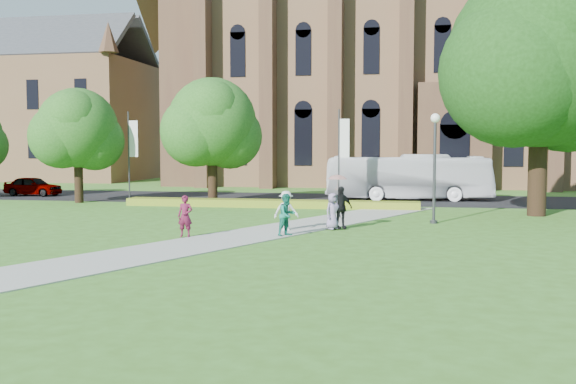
% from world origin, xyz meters
% --- Properties ---
extents(ground, '(160.00, 160.00, 0.00)m').
position_xyz_m(ground, '(0.00, 0.00, 0.00)').
color(ground, '#3F6C20').
rests_on(ground, ground).
extents(road, '(160.00, 10.00, 0.02)m').
position_xyz_m(road, '(0.00, 20.00, 0.01)').
color(road, black).
rests_on(road, ground).
extents(footpath, '(15.58, 28.54, 0.04)m').
position_xyz_m(footpath, '(0.00, 1.00, 0.02)').
color(footpath, '#B2B2A8').
rests_on(footpath, ground).
extents(flower_hedge, '(18.00, 1.40, 0.45)m').
position_xyz_m(flower_hedge, '(-2.00, 13.20, 0.23)').
color(flower_hedge, '#A5AE22').
rests_on(flower_hedge, ground).
extents(cathedral, '(52.60, 18.25, 28.00)m').
position_xyz_m(cathedral, '(10.00, 39.73, 12.98)').
color(cathedral, brown).
rests_on(cathedral, ground).
extents(building_west, '(22.00, 14.00, 18.30)m').
position_xyz_m(building_west, '(-34.00, 42.00, 9.21)').
color(building_west, brown).
rests_on(building_west, ground).
extents(streetlamp, '(0.44, 0.44, 5.24)m').
position_xyz_m(streetlamp, '(7.50, 6.50, 3.30)').
color(streetlamp, '#38383D').
rests_on(streetlamp, ground).
extents(large_tree, '(9.60, 9.60, 13.20)m').
position_xyz_m(large_tree, '(13.00, 11.00, 8.37)').
color(large_tree, '#332114').
rests_on(large_tree, ground).
extents(street_tree_0, '(5.20, 5.20, 7.50)m').
position_xyz_m(street_tree_0, '(-15.00, 14.00, 4.87)').
color(street_tree_0, '#332114').
rests_on(street_tree_0, ground).
extents(street_tree_1, '(5.60, 5.60, 8.05)m').
position_xyz_m(street_tree_1, '(-6.00, 14.50, 5.22)').
color(street_tree_1, '#332114').
rests_on(street_tree_1, ground).
extents(banner_pole_0, '(0.70, 0.10, 6.00)m').
position_xyz_m(banner_pole_0, '(2.11, 15.20, 3.39)').
color(banner_pole_0, '#38383D').
rests_on(banner_pole_0, ground).
extents(banner_pole_1, '(0.70, 0.10, 6.00)m').
position_xyz_m(banner_pole_1, '(-11.89, 15.20, 3.39)').
color(banner_pole_1, '#38383D').
rests_on(banner_pole_1, ground).
extents(tour_coach, '(11.45, 3.57, 3.14)m').
position_xyz_m(tour_coach, '(6.26, 19.91, 1.59)').
color(tour_coach, white).
rests_on(tour_coach, road).
extents(car_0, '(4.32, 1.90, 1.45)m').
position_xyz_m(car_0, '(-21.30, 18.70, 0.74)').
color(car_0, gray).
rests_on(car_0, road).
extents(pedestrian_0, '(0.62, 0.42, 1.68)m').
position_xyz_m(pedestrian_0, '(-2.53, -0.33, 0.88)').
color(pedestrian_0, '#5B142F').
rests_on(pedestrian_0, footpath).
extents(pedestrian_1, '(1.02, 1.05, 1.71)m').
position_xyz_m(pedestrian_1, '(1.44, 0.75, 0.90)').
color(pedestrian_1, '#177560').
rests_on(pedestrian_1, footpath).
extents(pedestrian_2, '(1.27, 1.08, 1.71)m').
position_xyz_m(pedestrian_2, '(1.09, 2.40, 0.89)').
color(pedestrian_2, silver).
rests_on(pedestrian_2, footpath).
extents(pedestrian_3, '(1.19, 0.94, 1.88)m').
position_xyz_m(pedestrian_3, '(3.35, 3.37, 0.98)').
color(pedestrian_3, black).
rests_on(pedestrian_3, footpath).
extents(pedestrian_4, '(0.90, 0.92, 1.59)m').
position_xyz_m(pedestrian_4, '(3.03, 3.19, 0.84)').
color(pedestrian_4, gray).
rests_on(pedestrian_4, footpath).
extents(parasol, '(0.92, 0.92, 0.72)m').
position_xyz_m(parasol, '(3.21, 3.29, 1.99)').
color(parasol, '#C98E91').
rests_on(parasol, pedestrian_4).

